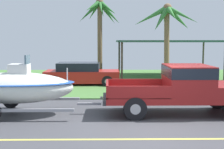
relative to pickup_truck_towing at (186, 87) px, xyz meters
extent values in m
cube|color=#424247|center=(-1.51, -1.19, -1.05)|extent=(36.00, 8.00, 0.06)
cube|color=#477538|center=(-1.51, 9.81, -1.02)|extent=(36.00, 14.00, 0.11)
cube|color=#DBCC4C|center=(-1.51, -2.99, -1.01)|extent=(34.20, 0.12, 0.01)
cube|color=maroon|center=(-0.33, 0.00, -0.39)|extent=(5.28, 2.01, 0.22)
cube|color=maroon|center=(0.04, 0.00, 0.26)|extent=(1.58, 2.01, 1.08)
cube|color=black|center=(0.04, 0.00, 0.57)|extent=(1.60, 2.03, 0.38)
cube|color=#621111|center=(-1.86, 0.00, -0.26)|extent=(2.22, 2.01, 0.04)
cube|color=maroon|center=(-1.86, 0.97, -0.05)|extent=(2.22, 0.08, 0.45)
cube|color=maroon|center=(-1.86, -0.97, -0.05)|extent=(2.22, 0.08, 0.45)
cube|color=maroon|center=(-2.93, 0.00, -0.05)|extent=(0.08, 2.01, 0.45)
cube|color=#333338|center=(-3.03, 0.00, -0.45)|extent=(0.12, 1.81, 0.16)
sphere|color=#B2B2B7|center=(-3.15, 0.00, -0.40)|extent=(0.10, 0.10, 0.10)
cylinder|color=black|center=(1.49, 0.89, -0.62)|extent=(0.80, 0.28, 0.80)
cylinder|color=#9E9EA3|center=(1.49, 0.89, -0.62)|extent=(0.36, 0.29, 0.36)
cylinder|color=black|center=(-1.97, 0.89, -0.62)|extent=(0.80, 0.28, 0.80)
cylinder|color=#9E9EA3|center=(-1.97, 0.89, -0.62)|extent=(0.36, 0.29, 0.36)
cylinder|color=black|center=(-1.97, -0.89, -0.62)|extent=(0.80, 0.28, 0.80)
cylinder|color=#9E9EA3|center=(-1.97, -0.89, -0.62)|extent=(0.36, 0.29, 0.36)
cube|color=gray|center=(-3.60, 0.00, -0.64)|extent=(0.90, 0.10, 0.08)
cube|color=gray|center=(-6.37, 1.02, -0.64)|extent=(4.63, 0.12, 0.10)
cube|color=gray|center=(-6.37, -1.02, -0.64)|extent=(4.63, 0.12, 0.10)
cylinder|color=black|center=(-6.83, 1.08, -0.70)|extent=(0.64, 0.22, 0.64)
cylinder|color=#9E9EA3|center=(-6.83, 1.08, -0.70)|extent=(0.29, 0.23, 0.29)
ellipsoid|color=silver|center=(-6.37, 0.00, -0.02)|extent=(4.37, 2.01, 1.13)
ellipsoid|color=#1E4CA5|center=(-6.37, 0.00, 0.18)|extent=(4.46, 2.05, 0.12)
cube|color=silver|center=(-6.15, 0.00, 0.53)|extent=(0.70, 0.60, 0.65)
cube|color=slate|center=(-5.85, 0.00, 1.00)|extent=(0.06, 0.56, 0.36)
cylinder|color=silver|center=(-4.40, 0.00, 0.45)|extent=(0.04, 0.04, 0.50)
cube|color=#B21E19|center=(-4.47, 7.59, -0.49)|extent=(4.52, 1.87, 0.70)
cube|color=black|center=(-4.70, 7.59, 0.11)|extent=(2.53, 1.72, 0.50)
cylinder|color=black|center=(-2.94, 8.43, -0.69)|extent=(0.66, 0.22, 0.66)
cylinder|color=#9E9EA3|center=(-2.94, 8.43, -0.69)|extent=(0.30, 0.23, 0.30)
cylinder|color=black|center=(-2.94, 6.74, -0.69)|extent=(0.66, 0.22, 0.66)
cylinder|color=#9E9EA3|center=(-2.94, 6.74, -0.69)|extent=(0.30, 0.23, 0.30)
cylinder|color=black|center=(-6.01, 8.43, -0.69)|extent=(0.66, 0.22, 0.66)
cylinder|color=#9E9EA3|center=(-6.01, 8.43, -0.69)|extent=(0.30, 0.23, 0.30)
cylinder|color=black|center=(-6.01, 6.74, -0.69)|extent=(0.66, 0.22, 0.66)
cylinder|color=#9E9EA3|center=(-6.01, 6.74, -0.69)|extent=(0.30, 0.23, 0.30)
cylinder|color=#4C4238|center=(4.99, 14.00, 0.29)|extent=(0.14, 0.14, 2.61)
cylinder|color=#4C4238|center=(-1.95, 14.00, 0.29)|extent=(0.14, 0.14, 2.61)
cylinder|color=#4C4238|center=(-1.95, 9.31, 0.29)|extent=(0.14, 0.14, 2.61)
cube|color=#2D5647|center=(1.52, 11.65, 1.66)|extent=(7.44, 5.19, 0.14)
cylinder|color=brown|center=(0.58, 6.89, 1.30)|extent=(0.31, 0.65, 4.64)
cone|color=#387A38|center=(1.19, 6.85, 3.00)|extent=(1.57, 0.54, 1.53)
cone|color=#387A38|center=(1.16, 7.29, 3.16)|extent=(1.53, 1.21, 1.21)
cone|color=#387A38|center=(0.62, 7.70, 3.23)|extent=(0.39, 1.76, 1.04)
cone|color=#387A38|center=(0.27, 7.24, 2.96)|extent=(1.17, 1.24, 1.54)
cone|color=#387A38|center=(-0.37, 7.00, 3.12)|extent=(2.10, 0.59, 1.31)
cone|color=#387A38|center=(0.22, 6.62, 3.01)|extent=(1.19, 1.03, 1.44)
cone|color=#387A38|center=(0.70, 6.28, 3.24)|extent=(0.61, 1.46, 1.04)
cone|color=#387A38|center=(1.32, 6.34, 3.15)|extent=(1.77, 1.43, 1.20)
sphere|color=brown|center=(0.58, 6.89, 3.61)|extent=(0.49, 0.49, 0.49)
cylinder|color=brown|center=(-3.47, 11.11, 1.71)|extent=(0.34, 0.64, 5.46)
cone|color=#2D6B2D|center=(-2.76, 11.21, 3.69)|extent=(1.75, 0.62, 1.76)
cone|color=#2D6B2D|center=(-2.92, 11.61, 3.70)|extent=(1.56, 1.46, 1.73)
cone|color=#2D6B2D|center=(-3.34, 11.80, 3.97)|extent=(0.56, 1.59, 1.15)
cone|color=#2D6B2D|center=(-3.88, 11.66, 3.86)|extent=(1.18, 1.43, 1.37)
cone|color=#2D6B2D|center=(-4.20, 11.23, 3.76)|extent=(1.76, 0.65, 1.61)
cone|color=#2D6B2D|center=(-3.92, 10.53, 4.08)|extent=(1.31, 1.53, 1.06)
cone|color=#2D6B2D|center=(-3.38, 10.30, 3.99)|extent=(0.48, 1.78, 1.13)
cone|color=#2D6B2D|center=(-2.91, 10.65, 3.97)|extent=(1.51, 1.34, 1.23)
sphere|color=brown|center=(-3.47, 11.11, 4.43)|extent=(0.55, 0.55, 0.55)
camera|label=1|loc=(-2.93, -11.22, 1.70)|focal=49.28mm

